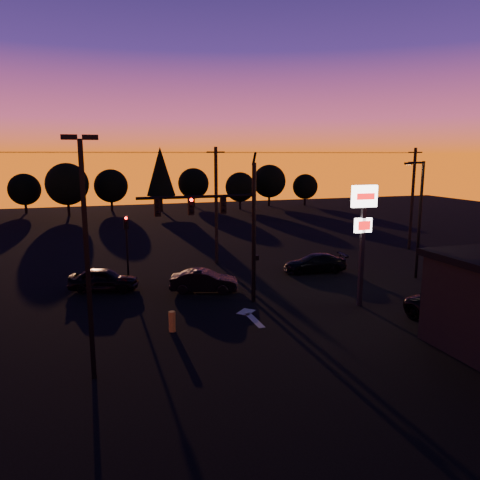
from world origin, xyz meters
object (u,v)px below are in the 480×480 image
object	(u,v)px
car_left	(104,279)
car_mid	(204,281)
car_right	(315,263)
suv_parked	(459,312)
secondary_signal	(127,238)
parking_lot_light	(86,243)
pylon_sign	(363,220)
traffic_signal_mast	(227,219)
bollard	(172,322)
streetlight	(419,215)

from	to	relation	value
car_left	car_mid	bearing A→B (deg)	-92.34
car_right	suv_parked	world-z (taller)	suv_parked
secondary_signal	car_mid	distance (m)	6.67
suv_parked	car_right	bearing A→B (deg)	83.27
secondary_signal	parking_lot_light	world-z (taller)	parking_lot_light
pylon_sign	car_left	size ratio (longest dim) A/B	1.60
car_left	car_mid	world-z (taller)	car_left
traffic_signal_mast	car_mid	bearing A→B (deg)	103.32
bollard	car_mid	distance (m)	6.73
traffic_signal_mast	car_right	bearing A→B (deg)	32.35
traffic_signal_mast	bollard	bearing A→B (deg)	-139.48
car_left	suv_parked	size ratio (longest dim) A/B	0.82
suv_parked	streetlight	bearing A→B (deg)	49.17
car_left	traffic_signal_mast	bearing A→B (deg)	-109.35
secondary_signal	streetlight	world-z (taller)	streetlight
pylon_sign	bollard	size ratio (longest dim) A/B	6.79
parking_lot_light	streetlight	bearing A→B (deg)	21.65
bollard	car_left	bearing A→B (deg)	109.48
pylon_sign	car_right	world-z (taller)	pylon_sign
pylon_sign	car_left	world-z (taller)	pylon_sign
streetlight	bollard	distance (m)	18.74
secondary_signal	car_mid	bearing A→B (deg)	-47.82
pylon_sign	suv_parked	bearing A→B (deg)	-57.02
car_left	suv_parked	distance (m)	20.38
car_mid	suv_parked	distance (m)	14.40
streetlight	suv_parked	world-z (taller)	streetlight
pylon_sign	bollard	bearing A→B (deg)	-176.40
parking_lot_light	pylon_sign	bearing A→B (deg)	17.23
car_mid	car_right	world-z (taller)	car_mid
parking_lot_light	pylon_sign	xyz separation A→B (m)	(14.50, 4.50, -0.36)
pylon_sign	car_left	bearing A→B (deg)	151.36
parking_lot_light	car_left	size ratio (longest dim) A/B	2.15
car_right	car_mid	bearing A→B (deg)	-66.84
parking_lot_light	car_right	distance (m)	20.30
secondary_signal	parking_lot_light	bearing A→B (deg)	-99.79
suv_parked	parking_lot_light	bearing A→B (deg)	165.22
parking_lot_light	pylon_sign	distance (m)	15.19
suv_parked	secondary_signal	bearing A→B (deg)	120.82
traffic_signal_mast	pylon_sign	bearing A→B (deg)	-19.36
pylon_sign	car_left	distance (m)	16.16
pylon_sign	streetlight	size ratio (longest dim) A/B	0.85
parking_lot_light	car_left	distance (m)	12.84
secondary_signal	car_mid	world-z (taller)	secondary_signal
bollard	suv_parked	world-z (taller)	suv_parked
secondary_signal	car_right	distance (m)	13.46
car_right	suv_parked	size ratio (longest dim) A/B	0.88
bollard	streetlight	bearing A→B (deg)	14.80
streetlight	car_right	distance (m)	7.85
secondary_signal	parking_lot_light	distance (m)	14.90
car_mid	streetlight	bearing A→B (deg)	-76.55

